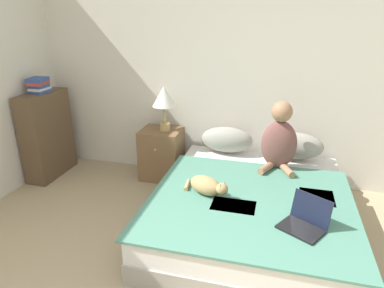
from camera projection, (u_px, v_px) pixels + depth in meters
wall_back at (229, 72)px, 3.87m from camera, size 5.54×0.05×2.55m
bed at (251, 209)px, 3.18m from camera, size 1.74×2.01×0.40m
pillow_near at (227, 140)px, 3.91m from camera, size 0.59×0.27×0.30m
pillow_far at (296, 146)px, 3.73m from camera, size 0.59×0.27×0.30m
person_sitting at (279, 140)px, 3.46m from camera, size 0.37×0.36×0.70m
cat_tabby at (207, 186)px, 3.00m from camera, size 0.43×0.31×0.17m
laptop_open at (304, 222)px, 2.55m from camera, size 0.40×0.39×0.23m
nightstand at (162, 154)px, 4.14m from camera, size 0.47×0.42×0.61m
table_lamp at (164, 99)px, 3.89m from camera, size 0.27×0.27×0.52m
bookshelf at (47, 135)px, 4.15m from camera, size 0.27×0.67×1.04m
book_stack_top at (39, 85)px, 3.93m from camera, size 0.21×0.25×0.17m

